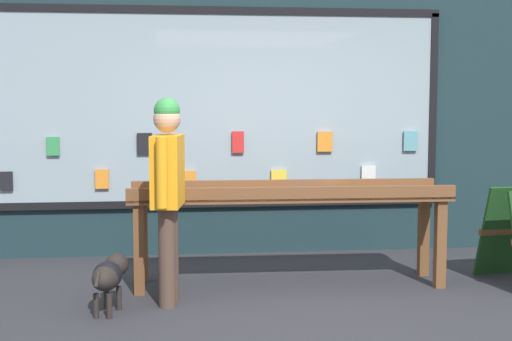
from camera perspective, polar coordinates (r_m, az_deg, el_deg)
name	(u,v)px	position (r m, az deg, el deg)	size (l,w,h in m)	color
ground_plane	(307,314)	(5.71, 4.13, -11.38)	(40.00, 40.00, 0.00)	#2D2D33
shopfront_facade	(261,92)	(7.81, 0.40, 6.30)	(8.71, 0.29, 3.56)	#192D33
display_table_main	(289,203)	(6.42, 2.67, -2.58)	(2.87, 0.69, 0.93)	brown
person_browsing	(168,184)	(5.81, -7.07, -1.11)	(0.28, 0.66, 1.69)	#4C382D
small_dog	(109,275)	(5.77, -11.67, -8.19)	(0.30, 0.58, 0.44)	black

